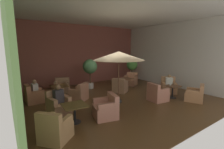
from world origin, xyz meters
TOP-DOWN VIEW (x-y plane):
  - ground_plane at (0.00, 0.00)m, footprint 9.02×8.23m
  - wall_back_brick at (0.00, 4.08)m, footprint 9.02×0.08m
  - wall_left_accent at (-4.47, 0.00)m, footprint 0.08×8.23m
  - wall_right_plain at (4.47, 0.00)m, footprint 0.08×8.23m
  - ceiling_slab at (0.00, 0.00)m, footprint 9.02×8.23m
  - cafe_table_front_left at (2.35, -1.62)m, footprint 0.66×0.66m
  - armchair_front_left_north at (2.79, -2.55)m, footprint 0.99×1.01m
  - armchair_front_left_east at (3.06, -0.87)m, footprint 1.11×1.11m
  - armchair_front_left_south at (1.33, -1.50)m, footprint 0.88×0.84m
  - cafe_table_front_right at (-2.41, 1.66)m, footprint 0.80×0.80m
  - armchair_front_right_north at (-3.58, 1.60)m, footprint 0.84×0.81m
  - armchair_front_right_east at (-1.73, 0.70)m, footprint 1.03×1.02m
  - armchair_front_right_south at (-1.94, 2.73)m, footprint 1.02×0.97m
  - cafe_table_mid_center at (1.63, 1.24)m, footprint 0.82×0.82m
  - armchair_mid_center_north at (0.77, 0.73)m, footprint 0.99×1.01m
  - armchair_mid_center_east at (2.49, 1.74)m, footprint 1.07×1.05m
  - cafe_table_rear_right at (-2.77, -1.39)m, footprint 0.82×0.82m
  - armchair_rear_right_north at (-1.68, -1.65)m, footprint 0.96×0.97m
  - armchair_rear_right_east at (-3.01, -0.29)m, footprint 0.87×0.90m
  - armchair_rear_right_south at (-3.62, -2.13)m, footprint 1.01×1.01m
  - patio_umbrella_tall_red at (-0.30, -0.57)m, footprint 2.34×2.34m
  - potted_tree_left_corner at (3.22, 2.47)m, footprint 0.80×0.80m
  - potted_tree_mid_left at (-0.25, 2.46)m, footprint 0.89×0.89m
  - patron_blue_shirt at (-3.00, -0.33)m, footprint 0.39×0.32m
  - patron_by_window at (-3.54, 1.60)m, footprint 0.25×0.37m
  - patron_with_friend at (3.03, -0.91)m, footprint 0.43×0.43m
  - iced_drink_cup at (2.34, -1.49)m, footprint 0.08×0.08m

SIDE VIEW (x-z plane):
  - ground_plane at x=0.00m, z-range -0.02..0.00m
  - armchair_front_right_south at x=-1.94m, z-range -0.10..0.69m
  - armchair_front_left_north at x=2.79m, z-range -0.11..0.72m
  - armchair_front_right_east at x=-1.73m, z-range -0.12..0.75m
  - armchair_front_right_north at x=-3.58m, z-range -0.12..0.75m
  - armchair_front_left_east at x=3.06m, z-range -0.12..0.75m
  - armchair_mid_center_north at x=0.77m, z-range -0.10..0.74m
  - armchair_rear_right_north at x=-1.68m, z-range -0.11..0.75m
  - armchair_mid_center_east at x=2.49m, z-range -0.10..0.74m
  - armchair_front_left_south at x=1.33m, z-range -0.12..0.76m
  - armchair_rear_right_south at x=-3.62m, z-range -0.12..0.78m
  - armchair_rear_right_east at x=-3.01m, z-range -0.11..0.78m
  - cafe_table_front_left at x=2.35m, z-range 0.14..0.78m
  - cafe_table_rear_right at x=-2.77m, z-range 0.18..0.82m
  - cafe_table_front_right at x=-2.41m, z-range 0.21..0.84m
  - cafe_table_mid_center at x=1.63m, z-range 0.21..0.84m
  - patron_with_friend at x=3.03m, z-range 0.37..1.00m
  - iced_drink_cup at x=2.34m, z-range 0.63..0.74m
  - patron_by_window at x=-3.54m, z-range 0.38..1.04m
  - patron_blue_shirt at x=-3.00m, z-range 0.40..1.11m
  - potted_tree_left_corner at x=3.22m, z-range 0.32..2.01m
  - potted_tree_mid_left at x=-0.25m, z-range 0.39..2.24m
  - wall_back_brick at x=0.00m, z-range 0.00..4.10m
  - wall_left_accent at x=-4.47m, z-range 0.00..4.10m
  - wall_right_plain at x=4.47m, z-range 0.00..4.10m
  - patio_umbrella_tall_red at x=-0.30m, z-range 0.98..3.35m
  - ceiling_slab at x=0.00m, z-range 4.10..4.16m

